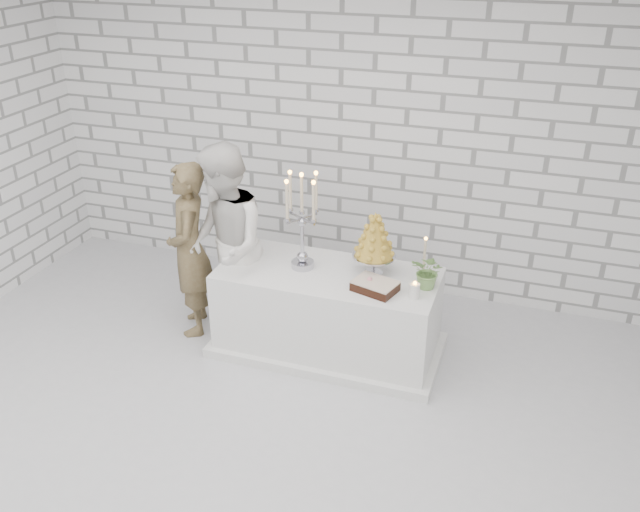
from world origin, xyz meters
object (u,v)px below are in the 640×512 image
(groom, at_px, (190,250))
(bride, at_px, (225,246))
(croquembouche, at_px, (374,244))
(candelabra, at_px, (302,221))
(cake_table, at_px, (328,312))

(groom, bearing_deg, bride, 62.28)
(croquembouche, bearing_deg, groom, -174.77)
(candelabra, height_order, croquembouche, candelabra)
(croquembouche, bearing_deg, candelabra, -172.60)
(bride, bearing_deg, cake_table, 62.49)
(bride, bearing_deg, candelabra, 65.65)
(groom, xyz_separation_m, bride, (0.34, -0.01, 0.09))
(cake_table, height_order, candelabra, candelabra)
(candelabra, bearing_deg, groom, -176.03)
(bride, distance_m, croquembouche, 1.26)
(groom, distance_m, croquembouche, 1.61)
(groom, height_order, croquembouche, groom)
(cake_table, relative_size, candelabra, 2.18)
(groom, distance_m, bride, 0.36)
(groom, xyz_separation_m, croquembouche, (1.59, 0.15, 0.24))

